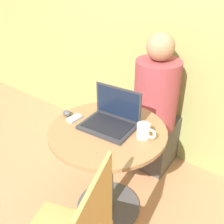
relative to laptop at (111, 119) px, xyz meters
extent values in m
plane|color=tan|center=(0.01, -0.05, -0.76)|extent=(12.00, 12.00, 0.00)
cube|color=#939956|center=(0.01, 0.83, 0.54)|extent=(7.00, 0.05, 2.60)
cylinder|color=#4C4C51|center=(0.01, -0.05, -0.75)|extent=(0.47, 0.47, 0.02)
cylinder|color=#4C4C51|center=(0.01, -0.05, -0.41)|extent=(0.07, 0.07, 0.66)
cylinder|color=olive|center=(0.01, -0.05, -0.06)|extent=(0.75, 0.75, 0.02)
cube|color=#2D2D33|center=(0.00, -0.04, -0.04)|extent=(0.35, 0.27, 0.02)
cube|color=black|center=(0.00, -0.04, -0.03)|extent=(0.31, 0.22, 0.00)
cube|color=#2D2D33|center=(-0.01, 0.08, 0.08)|extent=(0.33, 0.04, 0.21)
cube|color=#141E33|center=(-0.01, 0.08, 0.08)|extent=(0.30, 0.03, 0.19)
cube|color=silver|center=(-0.24, -0.09, -0.04)|extent=(0.06, 0.10, 0.02)
ellipsoid|color=#4C4C51|center=(-0.31, -0.09, -0.03)|extent=(0.06, 0.05, 0.04)
cylinder|color=white|center=(0.23, 0.01, 0.00)|extent=(0.08, 0.08, 0.09)
torus|color=white|center=(0.29, 0.01, 0.00)|extent=(0.07, 0.01, 0.07)
cube|color=tan|center=(0.39, -0.60, -0.06)|extent=(0.14, 0.35, 0.46)
cube|color=#4C4742|center=(0.01, 0.67, -0.54)|extent=(0.35, 0.50, 0.44)
cylinder|color=#993D42|center=(0.02, 0.55, -0.04)|extent=(0.35, 0.35, 0.55)
sphere|color=#A87A56|center=(0.02, 0.55, 0.34)|extent=(0.21, 0.21, 0.21)
camera|label=1|loc=(0.87, -1.12, 0.87)|focal=42.00mm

